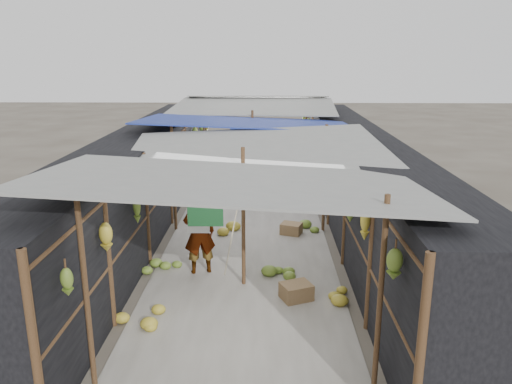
# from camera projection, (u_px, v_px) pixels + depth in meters

# --- Properties ---
(aisle_slab) EXTENTS (3.60, 16.00, 0.02)m
(aisle_slab) POSITION_uv_depth(u_px,v_px,m) (250.00, 223.00, 12.69)
(aisle_slab) COLOR #9E998E
(aisle_slab) RESTS_ON ground
(stall_left) EXTENTS (1.40, 15.00, 2.30)m
(stall_left) POSITION_uv_depth(u_px,v_px,m) (142.00, 179.00, 12.44)
(stall_left) COLOR black
(stall_left) RESTS_ON ground
(stall_right) EXTENTS (1.40, 15.00, 2.30)m
(stall_right) POSITION_uv_depth(u_px,v_px,m) (359.00, 180.00, 12.34)
(stall_right) COLOR black
(stall_right) RESTS_ON ground
(crate_near) EXTENTS (0.57, 0.51, 0.28)m
(crate_near) POSITION_uv_depth(u_px,v_px,m) (291.00, 229.00, 11.88)
(crate_near) COLOR #97734D
(crate_near) RESTS_ON ground
(crate_mid) EXTENTS (0.63, 0.57, 0.30)m
(crate_mid) POSITION_uv_depth(u_px,v_px,m) (296.00, 292.00, 8.69)
(crate_mid) COLOR #97734D
(crate_mid) RESTS_ON ground
(crate_back) EXTENTS (0.51, 0.46, 0.26)m
(crate_back) POSITION_uv_depth(u_px,v_px,m) (255.00, 169.00, 18.25)
(crate_back) COLOR #97734D
(crate_back) RESTS_ON ground
(black_basin) EXTENTS (0.65, 0.65, 0.20)m
(black_basin) POSITION_uv_depth(u_px,v_px,m) (311.00, 200.00, 14.36)
(black_basin) COLOR black
(black_basin) RESTS_ON ground
(vendor_elderly) EXTENTS (0.70, 0.56, 1.67)m
(vendor_elderly) POSITION_uv_depth(u_px,v_px,m) (199.00, 233.00, 9.60)
(vendor_elderly) COLOR silver
(vendor_elderly) RESTS_ON ground
(shopper_blue) EXTENTS (0.99, 0.88, 1.69)m
(shopper_blue) POSITION_uv_depth(u_px,v_px,m) (255.00, 177.00, 13.94)
(shopper_blue) COLOR #2246AA
(shopper_blue) RESTS_ON ground
(vendor_seated) EXTENTS (0.57, 0.70, 0.94)m
(vendor_seated) POSITION_uv_depth(u_px,v_px,m) (277.00, 187.00, 14.38)
(vendor_seated) COLOR #4C4642
(vendor_seated) RESTS_ON ground
(market_canopy) EXTENTS (5.62, 15.20, 2.77)m
(market_canopy) POSITION_uv_depth(u_px,v_px,m) (251.00, 127.00, 12.39)
(market_canopy) COLOR brown
(market_canopy) RESTS_ON ground
(hanging_bananas) EXTENTS (3.95, 14.10, 0.84)m
(hanging_bananas) POSITION_uv_depth(u_px,v_px,m) (251.00, 157.00, 12.68)
(hanging_bananas) COLOR olive
(hanging_bananas) RESTS_ON ground
(floor_bananas) EXTENTS (4.09, 10.22, 0.36)m
(floor_bananas) POSITION_uv_depth(u_px,v_px,m) (237.00, 236.00, 11.38)
(floor_bananas) COLOR olive
(floor_bananas) RESTS_ON ground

